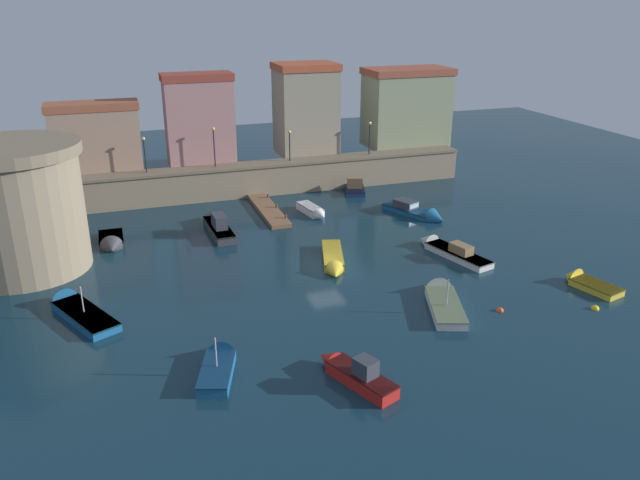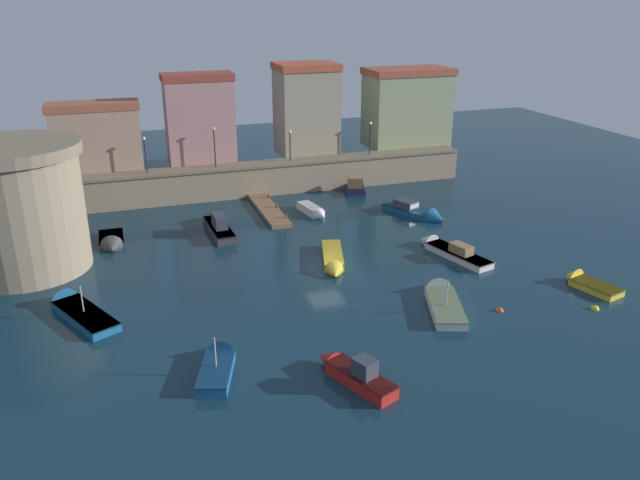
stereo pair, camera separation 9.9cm
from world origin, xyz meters
name	(u,v)px [view 1 (the left image)]	position (x,y,z in m)	size (l,w,h in m)	color
ground_plane	(326,268)	(0.00, 0.00, 0.00)	(111.28, 111.28, 0.00)	#112D3D
quay_wall	(261,178)	(0.00, 19.68, 1.58)	(42.81, 2.56, 3.14)	gray
old_town_backdrop	(296,114)	(4.71, 22.97, 7.14)	(41.38, 5.22, 9.33)	tan
fortress_tower	(18,208)	(-20.65, 6.99, 4.69)	(9.69, 9.69, 9.26)	gray
pier_dock	(268,210)	(-0.79, 13.83, 0.18)	(1.80, 9.44, 0.70)	brown
quay_lamp_0	(144,149)	(-10.95, 19.68, 5.38)	(0.32, 0.32, 3.37)	black
quay_lamp_1	(214,141)	(-4.48, 19.68, 5.67)	(0.32, 0.32, 3.86)	black
quay_lamp_2	(290,140)	(3.04, 19.68, 5.21)	(0.32, 0.32, 3.08)	black
quay_lamp_3	(370,133)	(11.64, 19.68, 5.40)	(0.32, 0.32, 3.39)	black
moored_boat_0	(448,249)	(9.86, -0.37, 0.35)	(3.33, 7.36, 1.69)	silver
moored_boat_1	(219,363)	(-9.81, -10.70, 0.34)	(2.99, 5.10, 2.76)	#195689
moored_boat_2	(419,213)	(11.81, 8.31, 0.34)	(4.21, 6.73, 1.76)	#195689
moored_boat_3	(75,308)	(-17.24, -1.43, 0.29)	(4.76, 7.24, 2.85)	#195689
moored_boat_4	(111,243)	(-14.75, 9.60, 0.30)	(1.94, 4.38, 1.79)	#333338
moored_boat_5	(333,261)	(0.72, 0.40, 0.33)	(3.19, 6.58, 1.36)	gold
moored_boat_6	(217,225)	(-6.15, 10.45, 0.53)	(1.78, 7.27, 2.16)	#333338
moored_boat_7	(442,298)	(5.38, -7.53, 0.30)	(3.90, 6.75, 2.92)	white
moored_boat_8	(313,211)	(2.87, 11.73, 0.38)	(1.89, 4.43, 1.13)	white
moored_boat_9	(585,282)	(15.91, -8.58, 0.26)	(2.57, 4.35, 1.55)	gold
moored_boat_10	(354,187)	(9.21, 17.60, 0.40)	(3.04, 4.51, 2.21)	navy
moored_boat_11	(354,372)	(-3.42, -14.10, 0.52)	(3.14, 5.40, 1.91)	red
mooring_buoy_0	(595,309)	(14.15, -11.60, 0.00)	(0.51, 0.51, 0.51)	yellow
mooring_buoy_1	(500,311)	(8.26, -9.87, 0.00)	(0.46, 0.46, 0.46)	#EA4C19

